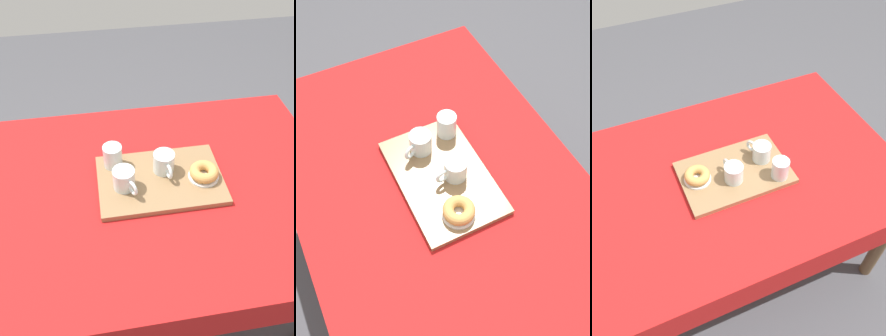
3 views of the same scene
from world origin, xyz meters
TOP-DOWN VIEW (x-y plane):
  - ground_plane at (0.00, 0.00)m, footprint 6.00×6.00m
  - dining_table at (0.00, 0.00)m, footprint 1.40×0.99m
  - serving_tray at (0.03, 0.02)m, footprint 0.46×0.30m
  - tea_mug_left at (-0.11, -0.01)m, footprint 0.08×0.11m
  - tea_mug_right at (0.05, 0.06)m, footprint 0.08×0.12m
  - water_glass_near at (-0.14, 0.12)m, footprint 0.07×0.07m
  - donut_plate_left at (0.19, 0.00)m, footprint 0.11×0.11m
  - sugar_donut_left at (0.19, 0.00)m, footprint 0.11×0.11m

SIDE VIEW (x-z plane):
  - ground_plane at x=0.00m, z-range 0.00..0.00m
  - dining_table at x=0.00m, z-range 0.27..1.00m
  - serving_tray at x=0.03m, z-range 0.73..0.75m
  - donut_plate_left at x=0.19m, z-range 0.75..0.76m
  - sugar_donut_left at x=0.19m, z-range 0.76..0.80m
  - tea_mug_left at x=-0.11m, z-range 0.75..0.83m
  - tea_mug_right at x=0.05m, z-range 0.75..0.83m
  - water_glass_near at x=-0.14m, z-range 0.75..0.84m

